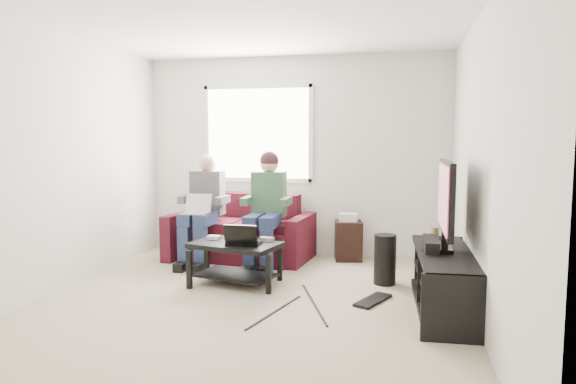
{
  "coord_description": "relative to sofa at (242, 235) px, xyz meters",
  "views": [
    {
      "loc": [
        1.35,
        -4.39,
        1.54
      ],
      "look_at": [
        0.27,
        0.6,
        1.0
      ],
      "focal_mm": 32.0,
      "sensor_mm": 36.0,
      "label": 1
    }
  ],
  "objects": [
    {
      "name": "tv_stand",
      "position": [
        2.38,
        -1.53,
        -0.07
      ],
      "size": [
        0.54,
        1.6,
        0.53
      ],
      "color": "black",
      "rests_on": "floor"
    },
    {
      "name": "end_table",
      "position": [
        1.35,
        0.2,
        -0.04
      ],
      "size": [
        0.33,
        0.33,
        0.6
      ],
      "color": "black",
      "rests_on": "floor"
    },
    {
      "name": "wall_right",
      "position": [
        2.61,
        -1.82,
        0.99
      ],
      "size": [
        0.0,
        4.5,
        4.5
      ],
      "primitive_type": "plane",
      "rotation": [
        1.57,
        0.0,
        -1.57
      ],
      "color": "silver",
      "rests_on": "floor"
    },
    {
      "name": "ceiling",
      "position": [
        0.61,
        -1.82,
        2.29
      ],
      "size": [
        4.5,
        4.5,
        0.0
      ],
      "primitive_type": "plane",
      "rotation": [
        3.14,
        0.0,
        0.0
      ],
      "color": "white",
      "rests_on": "wall_back"
    },
    {
      "name": "sofa",
      "position": [
        0.0,
        0.0,
        0.0
      ],
      "size": [
        1.83,
        0.98,
        0.82
      ],
      "color": "#4C1322",
      "rests_on": "floor"
    },
    {
      "name": "console_white",
      "position": [
        2.38,
        -1.93,
        0.0
      ],
      "size": [
        0.3,
        0.22,
        0.06
      ],
      "primitive_type": "cube",
      "color": "silver",
      "rests_on": "tv_stand"
    },
    {
      "name": "controller_a",
      "position": [
        0.02,
        -1.04,
        0.16
      ],
      "size": [
        0.15,
        0.11,
        0.04
      ],
      "primitive_type": "cube",
      "rotation": [
        0.0,
        0.0,
        -0.16
      ],
      "color": "silver",
      "rests_on": "coffee_table"
    },
    {
      "name": "wall_left",
      "position": [
        -1.39,
        -1.82,
        0.99
      ],
      "size": [
        0.0,
        4.5,
        4.5
      ],
      "primitive_type": "plane",
      "rotation": [
        1.57,
        0.0,
        1.57
      ],
      "color": "silver",
      "rests_on": "floor"
    },
    {
      "name": "drink_cup",
      "position": [
        2.33,
        -0.9,
        0.28
      ],
      "size": [
        0.08,
        0.08,
        0.12
      ],
      "primitive_type": "cylinder",
      "color": "#A77748",
      "rests_on": "tv_stand"
    },
    {
      "name": "console_black",
      "position": [
        2.38,
        -1.58,
        0.01
      ],
      "size": [
        0.38,
        0.3,
        0.07
      ],
      "primitive_type": "cube",
      "color": "black",
      "rests_on": "tv_stand"
    },
    {
      "name": "person_right",
      "position": [
        0.4,
        -0.28,
        0.48
      ],
      "size": [
        0.4,
        0.71,
        1.38
      ],
      "color": "navy",
      "rests_on": "sofa"
    },
    {
      "name": "console_grey",
      "position": [
        2.38,
        -1.23,
        0.01
      ],
      "size": [
        0.34,
        0.26,
        0.08
      ],
      "primitive_type": "cube",
      "color": "gray",
      "rests_on": "tv_stand"
    },
    {
      "name": "controller_c",
      "position": [
        0.6,
        -1.01,
        0.16
      ],
      "size": [
        0.15,
        0.11,
        0.04
      ],
      "primitive_type": "cube",
      "rotation": [
        0.0,
        0.0,
        -0.19
      ],
      "color": "gray",
      "rests_on": "coffee_table"
    },
    {
      "name": "subwoofer",
      "position": [
        1.83,
        -0.8,
        -0.04
      ],
      "size": [
        0.23,
        0.23,
        0.53
      ],
      "primitive_type": "cylinder",
      "color": "black",
      "rests_on": "floor"
    },
    {
      "name": "tv",
      "position": [
        2.37,
        -1.43,
        0.68
      ],
      "size": [
        0.12,
        1.1,
        0.81
      ],
      "color": "black",
      "rests_on": "tv_stand"
    },
    {
      "name": "floor",
      "position": [
        0.61,
        -1.82,
        -0.31
      ],
      "size": [
        4.5,
        4.5,
        0.0
      ],
      "primitive_type": "plane",
      "color": "#C1B396",
      "rests_on": "ground"
    },
    {
      "name": "laptop_silver",
      "position": [
        -0.4,
        -0.53,
        0.4
      ],
      "size": [
        0.33,
        0.23,
        0.24
      ],
      "primitive_type": null,
      "rotation": [
        0.0,
        0.0,
        -0.04
      ],
      "color": "silver",
      "rests_on": "person_left"
    },
    {
      "name": "soundbar",
      "position": [
        2.26,
        -1.43,
        0.27
      ],
      "size": [
        0.12,
        0.5,
        0.1
      ],
      "primitive_type": "cube",
      "color": "black",
      "rests_on": "tv_stand"
    },
    {
      "name": "window",
      "position": [
        0.11,
        0.41,
        1.29
      ],
      "size": [
        1.48,
        0.04,
        1.28
      ],
      "color": "white",
      "rests_on": "wall_back"
    },
    {
      "name": "wall_front",
      "position": [
        0.61,
        -4.07,
        0.99
      ],
      "size": [
        4.5,
        0.0,
        4.5
      ],
      "primitive_type": "plane",
      "rotation": [
        -1.57,
        0.0,
        0.0
      ],
      "color": "silver",
      "rests_on": "floor"
    },
    {
      "name": "controller_b",
      "position": [
        0.2,
        -0.98,
        0.16
      ],
      "size": [
        0.16,
        0.12,
        0.04
      ],
      "primitive_type": "cube",
      "rotation": [
        0.0,
        0.0,
        -0.21
      ],
      "color": "black",
      "rests_on": "coffee_table"
    },
    {
      "name": "wall_back",
      "position": [
        0.61,
        0.43,
        0.99
      ],
      "size": [
        4.5,
        0.0,
        4.5
      ],
      "primitive_type": "plane",
      "rotation": [
        1.57,
        0.0,
        0.0
      ],
      "color": "silver",
      "rests_on": "floor"
    },
    {
      "name": "keyboard_floor",
      "position": [
        1.74,
        -1.44,
        -0.29
      ],
      "size": [
        0.35,
        0.51,
        0.03
      ],
      "primitive_type": "cube",
      "rotation": [
        0.0,
        0.0,
        -0.43
      ],
      "color": "black",
      "rests_on": "floor"
    },
    {
      "name": "laptop_black",
      "position": [
        0.42,
        -1.24,
        0.26
      ],
      "size": [
        0.37,
        0.28,
        0.24
      ],
      "primitive_type": null,
      "rotation": [
        0.0,
        0.0,
        -0.12
      ],
      "color": "black",
      "rests_on": "coffee_table"
    },
    {
      "name": "person_left",
      "position": [
        -0.4,
        -0.3,
        0.42
      ],
      "size": [
        0.4,
        0.7,
        1.33
      ],
      "color": "navy",
      "rests_on": "sofa"
    },
    {
      "name": "coffee_table",
      "position": [
        0.3,
        -1.16,
        0.03
      ],
      "size": [
        1.01,
        0.75,
        0.45
      ],
      "color": "black",
      "rests_on": "floor"
    }
  ]
}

